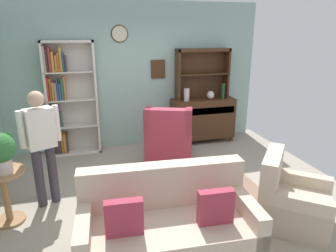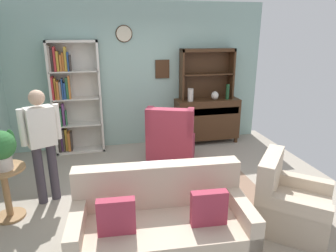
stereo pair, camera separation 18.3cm
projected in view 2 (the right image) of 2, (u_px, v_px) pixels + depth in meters
The scene contains 17 objects.
ground_plane at pixel (164, 193), 4.43m from camera, with size 5.40×4.60×0.02m, color #9E9384.
wall_back at pixel (141, 76), 5.98m from camera, with size 5.00×0.09×2.80m.
area_rug at pixel (183, 201), 4.19m from camera, with size 2.41×1.62×0.01m, color #846651.
bookshelf at pixel (72, 98), 5.62m from camera, with size 0.90×0.30×2.10m.
sideboard at pixel (207, 119), 6.29m from camera, with size 1.30×0.45×0.92m.
sideboard_hutch at pixel (207, 67), 6.07m from camera, with size 1.10×0.26×1.00m.
vase_tall at pixel (191, 95), 5.96m from camera, with size 0.11×0.11×0.25m, color beige.
vase_round at pixel (215, 95), 6.10m from camera, with size 0.15×0.15×0.17m, color beige.
bottle_wine at pixel (228, 92), 6.12m from camera, with size 0.07×0.07×0.31m, color #194223.
couch_floral at pixel (161, 227), 3.15m from camera, with size 1.86×0.98×0.90m.
armchair_floral at pixel (289, 205), 3.58m from camera, with size 1.08×1.08×0.88m.
wingback_chair at pixel (171, 143), 5.28m from camera, with size 1.02×1.03×1.05m.
plant_stand at pixel (6, 187), 3.72m from camera, with size 0.52×0.52×0.68m.
potted_plant_large at pixel (0, 147), 3.53m from camera, with size 0.35×0.35×0.48m.
person_reading at pixel (42, 139), 3.95m from camera, with size 0.51×0.32×1.56m.
coffee_table at pixel (149, 190), 3.80m from camera, with size 0.80×0.50×0.42m.
book_stack at pixel (161, 181), 3.83m from camera, with size 0.21×0.15×0.05m.
Camera 2 is at (-0.84, -3.83, 2.27)m, focal length 32.32 mm.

